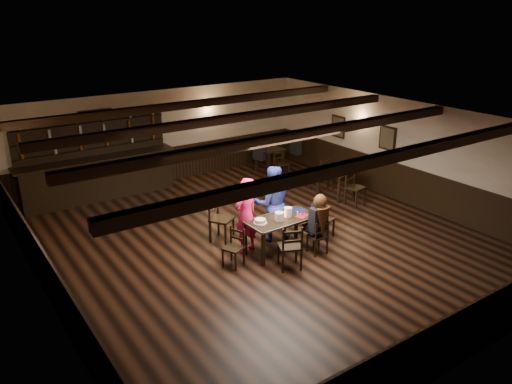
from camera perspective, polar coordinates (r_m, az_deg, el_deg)
ground at (r=11.18m, az=0.63°, el=-5.58°), size 10.00×10.00×0.00m
room_shell at (r=10.57m, az=0.58°, el=3.04°), size 9.02×10.02×2.71m
dining_table at (r=10.48m, az=2.87°, el=-3.46°), size 1.52×0.79×0.75m
chair_near_left at (r=9.81m, az=4.03°, el=-5.99°), size 0.56×0.55×0.94m
chair_near_right at (r=10.50m, az=7.27°, el=-4.86°), size 0.39×0.37×0.77m
chair_end_left at (r=10.02m, az=-2.39°, el=-5.93°), size 0.46×0.47×0.78m
chair_end_right at (r=11.20m, az=7.57°, el=-2.88°), size 0.49×0.51×0.87m
chair_far_pushed at (r=11.05m, az=-4.35°, el=-2.63°), size 0.64×0.63×1.01m
woman_pink at (r=10.40m, az=-1.19°, el=-2.68°), size 0.66×0.50×1.64m
man_blue at (r=10.95m, az=1.83°, el=-1.29°), size 1.02×0.93×1.71m
seated_person at (r=10.36m, az=7.23°, el=-2.67°), size 0.37×0.55×0.90m
cake at (r=10.19m, az=0.48°, el=-3.36°), size 0.28×0.28×0.09m
plate_stack_a at (r=10.31m, az=2.68°, el=-2.79°), size 0.19×0.19×0.18m
plate_stack_b at (r=10.51m, az=3.69°, el=-2.29°), size 0.17×0.17×0.20m
tea_light at (r=10.50m, az=2.63°, el=-2.74°), size 0.06×0.06×0.06m
salt_shaker at (r=10.60m, az=4.76°, el=-2.45°), size 0.03×0.03×0.08m
pepper_shaker at (r=10.62m, az=5.31°, el=-2.39°), size 0.04×0.04×0.10m
drink_glass at (r=10.69m, az=3.48°, el=-2.09°), size 0.08×0.08×0.13m
menu_red at (r=10.60m, az=5.26°, el=-2.70°), size 0.35×0.30×0.00m
menu_blue at (r=10.87m, az=4.71°, el=-2.07°), size 0.41×0.38×0.00m
bar_counter at (r=14.08m, az=-17.64°, el=2.20°), size 4.22×0.70×2.20m
back_table_a at (r=13.69m, az=9.26°, el=2.09°), size 1.00×1.00×0.75m
back_table_b at (r=15.61m, az=1.57°, el=4.61°), size 0.80×0.80×0.75m
bg_patron_left at (r=15.31m, az=0.40°, el=5.05°), size 0.30×0.40×0.75m
bg_patron_right at (r=15.93m, az=4.59°, el=5.55°), size 0.21×0.35×0.72m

